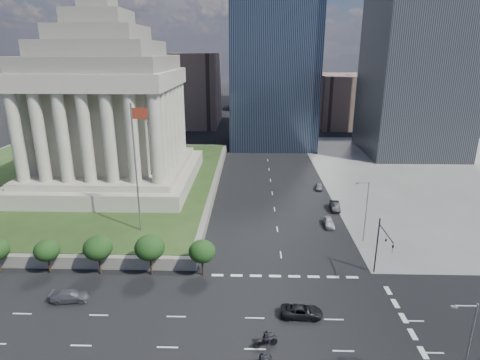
{
  "coord_description": "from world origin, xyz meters",
  "views": [
    {
      "loc": [
        -4.54,
        -33.63,
        29.13
      ],
      "look_at": [
        -5.89,
        12.28,
        14.21
      ],
      "focal_mm": 30.0,
      "sensor_mm": 36.0,
      "label": 1
    }
  ],
  "objects_px": {
    "pickup_truck": "(302,311)",
    "parked_sedan_near": "(329,222)",
    "traffic_signal_ne": "(382,244)",
    "parked_sedan_mid": "(335,206)",
    "suv_grey": "(70,296)",
    "war_memorial": "(106,90)",
    "street_lamp_south": "(466,349)",
    "parked_sedan_far": "(319,186)",
    "flagpole": "(136,162)",
    "street_lamp_north": "(365,208)",
    "motorcycle_trail": "(265,339)"
  },
  "relations": [
    {
      "from": "war_memorial",
      "to": "parked_sedan_near",
      "type": "height_order",
      "value": "war_memorial"
    },
    {
      "from": "traffic_signal_ne",
      "to": "pickup_truck",
      "type": "bearing_deg",
      "value": -143.51
    },
    {
      "from": "war_memorial",
      "to": "pickup_truck",
      "type": "xyz_separation_m",
      "value": [
        35.38,
        -42.53,
        -20.73
      ]
    },
    {
      "from": "war_memorial",
      "to": "parked_sedan_mid",
      "type": "height_order",
      "value": "war_memorial"
    },
    {
      "from": "traffic_signal_ne",
      "to": "suv_grey",
      "type": "distance_m",
      "value": 39.63
    },
    {
      "from": "war_memorial",
      "to": "street_lamp_south",
      "type": "bearing_deg",
      "value": -48.77
    },
    {
      "from": "parked_sedan_mid",
      "to": "motorcycle_trail",
      "type": "height_order",
      "value": "motorcycle_trail"
    },
    {
      "from": "parked_sedan_mid",
      "to": "traffic_signal_ne",
      "type": "bearing_deg",
      "value": -83.78
    },
    {
      "from": "street_lamp_south",
      "to": "street_lamp_north",
      "type": "xyz_separation_m",
      "value": [
        0.0,
        31.0,
        0.0
      ]
    },
    {
      "from": "suv_grey",
      "to": "war_memorial",
      "type": "bearing_deg",
      "value": 3.68
    },
    {
      "from": "traffic_signal_ne",
      "to": "parked_sedan_mid",
      "type": "relative_size",
      "value": 1.73
    },
    {
      "from": "street_lamp_north",
      "to": "parked_sedan_mid",
      "type": "distance_m",
      "value": 14.03
    },
    {
      "from": "war_memorial",
      "to": "street_lamp_south",
      "type": "distance_m",
      "value": 73.51
    },
    {
      "from": "street_lamp_south",
      "to": "pickup_truck",
      "type": "relative_size",
      "value": 2.08
    },
    {
      "from": "suv_grey",
      "to": "parked_sedan_far",
      "type": "distance_m",
      "value": 56.03
    },
    {
      "from": "war_memorial",
      "to": "traffic_signal_ne",
      "type": "bearing_deg",
      "value": -36.42
    },
    {
      "from": "parked_sedan_near",
      "to": "parked_sedan_far",
      "type": "height_order",
      "value": "parked_sedan_near"
    },
    {
      "from": "traffic_signal_ne",
      "to": "pickup_truck",
      "type": "xyz_separation_m",
      "value": [
        -11.12,
        -8.23,
        -4.58
      ]
    },
    {
      "from": "war_memorial",
      "to": "parked_sedan_far",
      "type": "relative_size",
      "value": 10.51
    },
    {
      "from": "pickup_truck",
      "to": "parked_sedan_mid",
      "type": "height_order",
      "value": "parked_sedan_mid"
    },
    {
      "from": "traffic_signal_ne",
      "to": "motorcycle_trail",
      "type": "bearing_deg",
      "value": -139.26
    },
    {
      "from": "street_lamp_south",
      "to": "parked_sedan_near",
      "type": "bearing_deg",
      "value": 96.74
    },
    {
      "from": "parked_sedan_mid",
      "to": "motorcycle_trail",
      "type": "distance_m",
      "value": 40.28
    },
    {
      "from": "war_memorial",
      "to": "parked_sedan_near",
      "type": "xyz_separation_m",
      "value": [
        43.0,
        -17.37,
        -20.69
      ]
    },
    {
      "from": "street_lamp_north",
      "to": "motorcycle_trail",
      "type": "bearing_deg",
      "value": -123.47
    },
    {
      "from": "pickup_truck",
      "to": "suv_grey",
      "type": "height_order",
      "value": "suv_grey"
    },
    {
      "from": "street_lamp_north",
      "to": "parked_sedan_mid",
      "type": "xyz_separation_m",
      "value": [
        -1.83,
        13.02,
        -4.9
      ]
    },
    {
      "from": "street_lamp_south",
      "to": "parked_sedan_far",
      "type": "xyz_separation_m",
      "value": [
        -2.95,
        55.95,
        -5.03
      ]
    },
    {
      "from": "street_lamp_north",
      "to": "parked_sedan_far",
      "type": "bearing_deg",
      "value": 96.75
    },
    {
      "from": "flagpole",
      "to": "parked_sedan_mid",
      "type": "bearing_deg",
      "value": 22.81
    },
    {
      "from": "motorcycle_trail",
      "to": "parked_sedan_far",
      "type": "bearing_deg",
      "value": 57.29
    },
    {
      "from": "pickup_truck",
      "to": "parked_sedan_far",
      "type": "relative_size",
      "value": 1.3
    },
    {
      "from": "flagpole",
      "to": "street_lamp_south",
      "type": "height_order",
      "value": "flagpole"
    },
    {
      "from": "suv_grey",
      "to": "motorcycle_trail",
      "type": "bearing_deg",
      "value": -114.18
    },
    {
      "from": "suv_grey",
      "to": "traffic_signal_ne",
      "type": "bearing_deg",
      "value": -88.19
    },
    {
      "from": "street_lamp_north",
      "to": "motorcycle_trail",
      "type": "distance_m",
      "value": 29.85
    },
    {
      "from": "street_lamp_south",
      "to": "motorcycle_trail",
      "type": "distance_m",
      "value": 18.09
    },
    {
      "from": "flagpole",
      "to": "street_lamp_north",
      "type": "xyz_separation_m",
      "value": [
        35.16,
        1.0,
        -7.45
      ]
    },
    {
      "from": "war_memorial",
      "to": "parked_sedan_mid",
      "type": "xyz_separation_m",
      "value": [
        45.5,
        -9.98,
        -20.64
      ]
    },
    {
      "from": "pickup_truck",
      "to": "parked_sedan_near",
      "type": "relative_size",
      "value": 1.16
    },
    {
      "from": "street_lamp_north",
      "to": "pickup_truck",
      "type": "xyz_separation_m",
      "value": [
        -11.95,
        -19.53,
        -4.99
      ]
    },
    {
      "from": "parked_sedan_mid",
      "to": "motorcycle_trail",
      "type": "relative_size",
      "value": 1.76
    },
    {
      "from": "motorcycle_trail",
      "to": "street_lamp_north",
      "type": "bearing_deg",
      "value": 38.85
    },
    {
      "from": "pickup_truck",
      "to": "suv_grey",
      "type": "bearing_deg",
      "value": 87.61
    },
    {
      "from": "suv_grey",
      "to": "parked_sedan_near",
      "type": "xyz_separation_m",
      "value": [
        35.41,
        22.95,
        0.04
      ]
    },
    {
      "from": "traffic_signal_ne",
      "to": "street_lamp_south",
      "type": "xyz_separation_m",
      "value": [
        0.83,
        -19.7,
        0.41
      ]
    },
    {
      "from": "parked_sedan_near",
      "to": "parked_sedan_mid",
      "type": "xyz_separation_m",
      "value": [
        2.5,
        7.39,
        0.05
      ]
    },
    {
      "from": "pickup_truck",
      "to": "street_lamp_south",
      "type": "bearing_deg",
      "value": -131.66
    },
    {
      "from": "pickup_truck",
      "to": "parked_sedan_mid",
      "type": "xyz_separation_m",
      "value": [
        10.12,
        32.55,
        0.09
      ]
    },
    {
      "from": "street_lamp_north",
      "to": "pickup_truck",
      "type": "height_order",
      "value": "street_lamp_north"
    }
  ]
}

